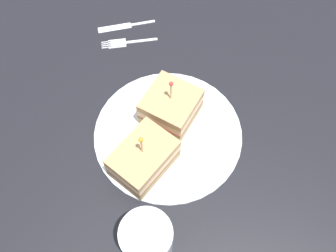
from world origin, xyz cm
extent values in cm
cube|color=black|center=(0.00, 0.00, -1.00)|extent=(114.31, 114.31, 2.00)
cylinder|color=white|center=(0.00, 0.00, 0.42)|extent=(26.05, 26.05, 0.84)
cube|color=tan|center=(-3.28, -1.49, 1.59)|extent=(8.99, 8.89, 1.49)
cube|color=#478438|center=(-3.28, -1.49, 2.53)|extent=(8.99, 8.89, 0.40)
cube|color=red|center=(-3.28, -1.49, 2.98)|extent=(8.99, 8.89, 0.50)
cube|color=#E0B784|center=(-3.28, -1.49, 3.93)|extent=(8.99, 8.89, 1.40)
cube|color=tan|center=(-3.28, -1.49, 5.38)|extent=(8.99, 8.89, 1.49)
cylinder|color=tan|center=(-3.28, -1.49, 7.78)|extent=(0.30, 0.30, 4.79)
sphere|color=red|center=(-3.28, -1.49, 10.18)|extent=(0.70, 0.70, 0.70)
cube|color=tan|center=(7.37, -0.39, 1.55)|extent=(10.97, 8.38, 1.42)
cube|color=#478438|center=(7.37, -0.39, 2.46)|extent=(10.97, 8.38, 0.40)
cube|color=red|center=(7.37, -0.39, 2.91)|extent=(10.97, 8.38, 0.50)
cube|color=#E0B784|center=(7.37, -0.39, 3.90)|extent=(10.97, 8.38, 1.48)
cube|color=tan|center=(7.37, -0.39, 5.35)|extent=(10.97, 8.38, 1.42)
cylinder|color=tan|center=(7.37, -0.39, 7.69)|extent=(0.30, 0.30, 4.68)
sphere|color=orange|center=(7.37, -0.39, 10.02)|extent=(0.70, 0.70, 0.70)
cylinder|color=#B74C33|center=(18.20, 8.21, 3.41)|extent=(6.12, 6.12, 6.81)
cylinder|color=white|center=(18.20, 8.21, 5.59)|extent=(6.95, 6.95, 11.18)
cube|color=silver|center=(-15.31, -16.10, 0.18)|extent=(4.71, 5.31, 0.35)
cube|color=silver|center=(-12.01, -19.92, 0.18)|extent=(4.02, 4.16, 0.35)
cube|color=silver|center=(-11.13, -22.07, 0.18)|extent=(1.44, 1.63, 0.35)
cube|color=silver|center=(-10.76, -21.75, 0.18)|extent=(1.44, 1.63, 0.35)
cube|color=silver|center=(-10.38, -21.42, 0.18)|extent=(1.44, 1.63, 0.35)
cube|color=silver|center=(-10.00, -21.09, 0.18)|extent=(1.44, 1.63, 0.35)
cube|color=silver|center=(-18.94, -19.25, 0.18)|extent=(5.26, 5.26, 0.35)
cube|color=silver|center=(-15.25, -22.94, 0.18)|extent=(6.01, 6.01, 0.24)
camera|label=1|loc=(25.16, 15.92, 56.92)|focal=38.78mm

